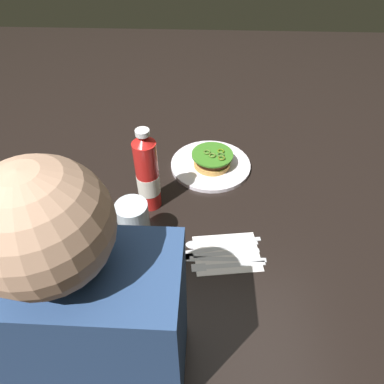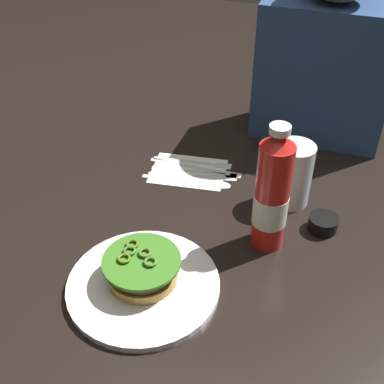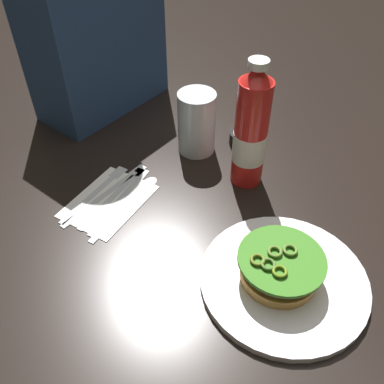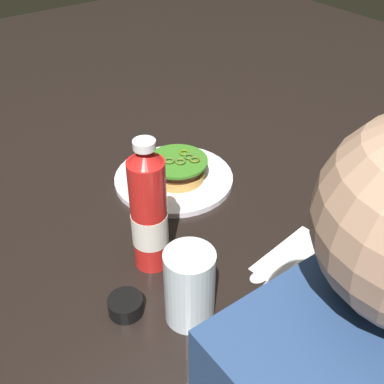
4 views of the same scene
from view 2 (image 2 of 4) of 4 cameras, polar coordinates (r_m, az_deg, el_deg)
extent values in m
plane|color=black|center=(0.91, 6.40, -8.94)|extent=(3.00, 3.00, 0.00)
cylinder|color=white|center=(0.87, -5.58, -10.58)|extent=(0.26, 0.26, 0.01)
cylinder|color=#C89246|center=(0.87, -5.67, -9.43)|extent=(0.12, 0.12, 0.02)
cylinder|color=#512D19|center=(0.86, -5.74, -8.66)|extent=(0.11, 0.11, 0.02)
cylinder|color=red|center=(0.85, -5.79, -8.14)|extent=(0.10, 0.10, 0.01)
cylinder|color=#37741F|center=(0.84, -5.81, -7.86)|extent=(0.13, 0.13, 0.01)
torus|color=#557314|center=(0.84, -7.79, -7.55)|extent=(0.02, 0.02, 0.01)
torus|color=#506E25|center=(0.85, -5.43, -6.94)|extent=(0.02, 0.02, 0.01)
torus|color=#4A6F24|center=(0.83, -4.80, -7.98)|extent=(0.02, 0.02, 0.01)
torus|color=#406825|center=(0.85, -7.17, -6.69)|extent=(0.02, 0.02, 0.01)
torus|color=#57651A|center=(0.87, -6.87, -5.93)|extent=(0.02, 0.02, 0.01)
cylinder|color=red|center=(0.90, 9.11, -0.62)|extent=(0.06, 0.06, 0.22)
cone|color=red|center=(0.83, 9.92, 5.92)|extent=(0.06, 0.06, 0.03)
cylinder|color=white|center=(0.82, 10.06, 7.07)|extent=(0.04, 0.04, 0.01)
cylinder|color=white|center=(0.91, 8.95, -1.91)|extent=(0.06, 0.06, 0.06)
cylinder|color=silver|center=(1.03, 11.43, 1.99)|extent=(0.08, 0.08, 0.14)
cylinder|color=black|center=(1.01, 14.78, -3.50)|extent=(0.06, 0.06, 0.03)
cube|color=white|center=(1.13, -0.43, 2.43)|extent=(0.18, 0.14, 0.00)
cube|color=silver|center=(1.10, -0.81, 1.48)|extent=(0.19, 0.04, 0.00)
ellipsoid|color=silver|center=(1.09, 3.45, 1.01)|extent=(0.04, 0.03, 0.00)
cube|color=silver|center=(1.12, -0.62, 2.03)|extent=(0.17, 0.05, 0.00)
cube|color=silver|center=(1.11, 3.10, 1.81)|extent=(0.08, 0.04, 0.00)
cube|color=silver|center=(1.13, -0.43, 2.56)|extent=(0.17, 0.04, 0.00)
cube|color=silver|center=(1.12, 3.11, 2.19)|extent=(0.08, 0.03, 0.00)
cube|color=silver|center=(1.15, -0.24, 3.08)|extent=(0.19, 0.02, 0.00)
cube|color=silver|center=(1.13, 3.70, 2.34)|extent=(0.08, 0.02, 0.00)
cube|color=silver|center=(1.16, -0.06, 3.59)|extent=(0.18, 0.04, 0.00)
cube|color=silver|center=(1.15, 3.64, 3.15)|extent=(0.04, 0.03, 0.00)
cube|color=navy|center=(1.24, 14.86, 13.10)|extent=(0.31, 0.15, 0.33)
camera|label=1|loc=(1.39, 11.53, 38.47)|focal=30.45mm
camera|label=3|loc=(0.78, -43.21, 21.06)|focal=38.98mm
camera|label=4|loc=(1.26, 34.58, 31.02)|focal=44.83mm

